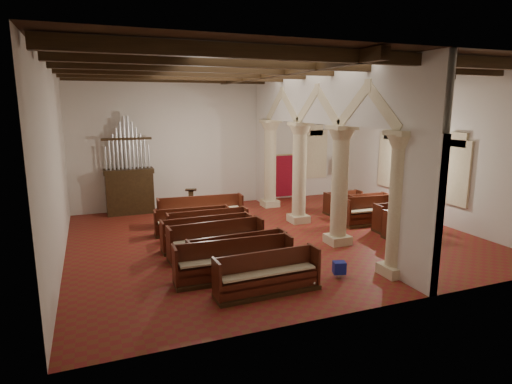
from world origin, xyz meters
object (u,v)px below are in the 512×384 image
object	(u,v)px
lectern	(191,203)
processional_banner	(337,182)
pipe_organ	(129,183)
nave_pew_0	(268,280)
aisle_pew_0	(410,227)

from	to	relation	value
lectern	processional_banner	bearing A→B (deg)	17.40
pipe_organ	nave_pew_0	size ratio (longest dim) A/B	1.57
lectern	nave_pew_0	distance (m)	8.69
processional_banner	nave_pew_0	size ratio (longest dim) A/B	0.75
pipe_organ	aisle_pew_0	size ratio (longest dim) A/B	2.16
lectern	aisle_pew_0	distance (m)	9.09
pipe_organ	nave_pew_0	bearing A→B (deg)	-75.81
pipe_organ	processional_banner	bearing A→B (deg)	-0.74
processional_banner	aisle_pew_0	world-z (taller)	processional_banner
pipe_organ	processional_banner	distance (m)	10.53
nave_pew_0	pipe_organ	bearing A→B (deg)	102.42
lectern	nave_pew_0	xyz separation A→B (m)	(-0.00, -8.69, -0.14)
pipe_organ	nave_pew_0	world-z (taller)	pipe_organ
pipe_organ	nave_pew_0	distance (m)	10.17
aisle_pew_0	nave_pew_0	bearing A→B (deg)	-160.67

